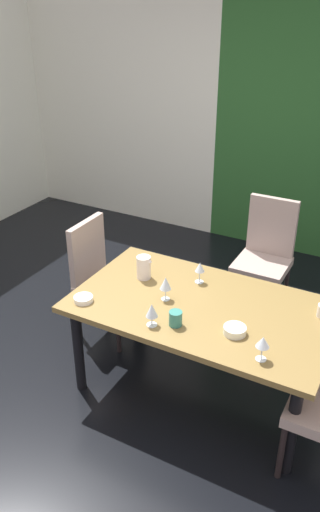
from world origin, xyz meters
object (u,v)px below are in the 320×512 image
object	(u,v)px
wine_glass_near_shelf	(200,268)
serving_bowl_east	(83,299)
chair_head_far	(266,252)
wine_glass_corner	(166,284)
chair_left_far	(101,274)
wine_glass_rear	(152,311)
serving_bowl_west	(235,330)
wine_glass_center	(263,343)
pitcher_south	(144,267)
cup_left	(176,318)
dining_table	(202,315)

from	to	relation	value
wine_glass_near_shelf	serving_bowl_east	world-z (taller)	wine_glass_near_shelf
chair_head_far	wine_glass_corner	world-z (taller)	chair_head_far
chair_left_far	wine_glass_near_shelf	size ratio (longest dim) A/B	6.28
wine_glass_rear	serving_bowl_west	size ratio (longest dim) A/B	1.11
wine_glass_near_shelf	wine_glass_rear	xyz separation A→B (m)	(-0.04, -0.61, -0.01)
wine_glass_near_shelf	wine_glass_center	xyz separation A→B (m)	(0.65, -0.60, 0.00)
wine_glass_near_shelf	pitcher_south	size ratio (longest dim) A/B	0.91
wine_glass_corner	wine_glass_rear	distance (m)	0.30
wine_glass_rear	pitcher_south	distance (m)	0.58
wine_glass_rear	cup_left	world-z (taller)	wine_glass_rear
wine_glass_center	chair_head_far	bearing A→B (deg)	106.30
wine_glass_corner	wine_glass_center	xyz separation A→B (m)	(0.76, -0.29, -0.01)
wine_glass_near_shelf	dining_table	bearing A→B (deg)	-61.92
serving_bowl_west	chair_head_far	bearing A→B (deg)	99.94
dining_table	wine_glass_rear	xyz separation A→B (m)	(-0.18, -0.35, 0.18)
serving_bowl_east	cup_left	size ratio (longest dim) A/B	1.33
wine_glass_corner	serving_bowl_east	size ratio (longest dim) A/B	1.33
pitcher_south	wine_glass_rear	bearing A→B (deg)	-55.16
chair_left_far	wine_glass_center	world-z (taller)	chair_left_far
cup_left	wine_glass_rear	bearing A→B (deg)	-150.87
chair_left_far	pitcher_south	xyz separation A→B (m)	(0.49, -0.15, 0.27)
wine_glass_near_shelf	pitcher_south	xyz separation A→B (m)	(-0.37, -0.13, -0.03)
serving_bowl_west	dining_table	bearing A→B (deg)	147.26
wine_glass_corner	wine_glass_near_shelf	bearing A→B (deg)	71.20
dining_table	wine_glass_center	size ratio (longest dim) A/B	11.07
serving_bowl_west	serving_bowl_east	bearing A→B (deg)	-171.87
dining_table	chair_left_far	bearing A→B (deg)	164.96
chair_left_far	cup_left	distance (m)	1.12
serving_bowl_east	serving_bowl_west	bearing A→B (deg)	8.13
chair_left_far	serving_bowl_east	world-z (taller)	chair_left_far
serving_bowl_east	pitcher_south	xyz separation A→B (m)	(0.20, 0.46, 0.07)
dining_table	wine_glass_corner	xyz separation A→B (m)	(-0.24, -0.06, 0.20)
chair_head_far	pitcher_south	xyz separation A→B (m)	(-0.55, -1.14, 0.26)
wine_glass_rear	wine_glass_center	distance (m)	0.69
chair_left_far	wine_glass_rear	bearing A→B (deg)	52.71
wine_glass_near_shelf	cup_left	distance (m)	0.55
chair_head_far	wine_glass_corner	distance (m)	1.38
chair_head_far	serving_bowl_east	size ratio (longest dim) A/B	7.87
chair_left_far	serving_bowl_west	size ratio (longest dim) A/B	7.02
wine_glass_rear	cup_left	bearing A→B (deg)	29.13
dining_table	serving_bowl_east	distance (m)	0.79
chair_left_far	wine_glass_rear	world-z (taller)	chair_left_far
cup_left	pitcher_south	xyz separation A→B (m)	(-0.46, 0.40, 0.04)
wine_glass_near_shelf	wine_glass_center	distance (m)	0.89
dining_table	pitcher_south	distance (m)	0.55
wine_glass_center	cup_left	xyz separation A→B (m)	(-0.57, 0.06, -0.07)
cup_left	pitcher_south	bearing A→B (deg)	138.53
dining_table	chair_head_far	size ratio (longest dim) A/B	1.69
pitcher_south	wine_glass_corner	bearing A→B (deg)	-33.49
chair_head_far	wine_glass_rear	size ratio (longest dim) A/B	6.55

